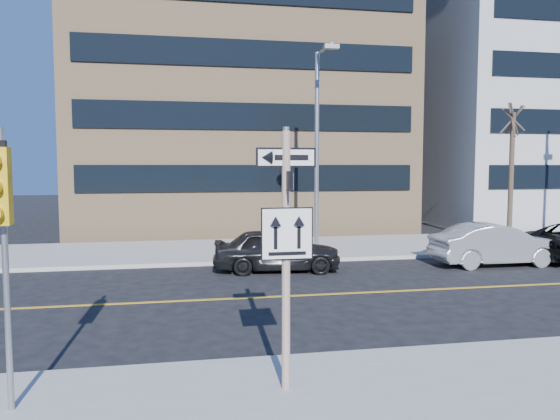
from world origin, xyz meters
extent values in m
plane|color=black|center=(0.00, 0.00, 0.00)|extent=(120.00, 120.00, 0.00)
cylinder|color=silver|center=(0.00, -2.50, 2.15)|extent=(0.13, 0.13, 4.00)
cylinder|color=gray|center=(0.00, -2.50, 4.18)|extent=(0.10, 0.10, 0.06)
cube|color=black|center=(0.00, -2.50, 3.75)|extent=(0.92, 0.03, 0.30)
cube|color=black|center=(0.00, -2.50, 3.40)|extent=(0.03, 0.92, 0.30)
cube|color=white|center=(0.00, -2.58, 2.60)|extent=(0.80, 0.03, 0.80)
cylinder|color=gray|center=(-4.00, -2.50, 2.15)|extent=(0.09, 0.09, 4.00)
imported|color=black|center=(1.72, 7.62, 0.74)|extent=(2.22, 4.52, 1.48)
imported|color=gray|center=(9.73, 7.17, 0.76)|extent=(1.66, 4.65, 1.53)
cylinder|color=gray|center=(4.00, 11.00, 4.15)|extent=(0.18, 0.18, 8.00)
cylinder|color=gray|center=(4.00, 10.00, 8.05)|extent=(0.10, 2.20, 0.10)
cube|color=gray|center=(4.00, 9.00, 7.95)|extent=(0.55, 0.30, 0.16)
cylinder|color=#34291F|center=(13.00, 11.30, 3.05)|extent=(0.22, 0.22, 5.80)
cube|color=tan|center=(2.00, 25.00, 9.00)|extent=(18.00, 18.00, 18.00)
cube|color=#AEB1B3|center=(24.00, 24.00, 7.50)|extent=(20.00, 16.00, 15.00)
camera|label=1|loc=(-1.64, -10.61, 3.64)|focal=35.00mm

